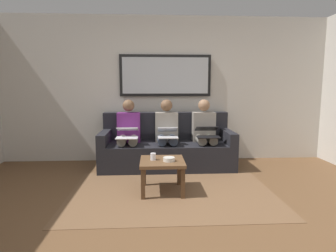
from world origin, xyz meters
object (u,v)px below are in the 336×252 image
(laptop_silver, at_px, (168,133))
(laptop_white, at_px, (127,133))
(person_left, at_px, (205,131))
(laptop_black, at_px, (207,132))
(coffee_table, at_px, (162,165))
(bowl, at_px, (169,159))
(person_right, at_px, (128,132))
(framed_mirror, at_px, (165,76))
(person_middle, at_px, (167,131))
(cup, at_px, (153,157))
(couch, at_px, (167,148))

(laptop_silver, relative_size, laptop_white, 0.96)
(person_left, distance_m, laptop_black, 0.23)
(coffee_table, height_order, laptop_black, laptop_black)
(laptop_silver, bearing_deg, person_left, -159.83)
(bowl, xyz_separation_m, person_right, (0.60, -1.20, 0.16))
(bowl, xyz_separation_m, laptop_silver, (-0.04, -0.97, 0.18))
(person_left, bearing_deg, framed_mirror, -35.52)
(laptop_silver, bearing_deg, framed_mirror, -90.00)
(laptop_white, bearing_deg, person_middle, -159.73)
(cup, height_order, person_right, person_right)
(person_middle, xyz_separation_m, laptop_silver, (0.00, 0.24, 0.02))
(framed_mirror, bearing_deg, laptop_white, 47.28)
(person_left, relative_size, laptop_silver, 3.19)
(bowl, distance_m, person_right, 1.36)
(person_left, distance_m, person_middle, 0.64)
(cup, height_order, laptop_silver, laptop_silver)
(framed_mirror, bearing_deg, person_left, 144.48)
(laptop_black, distance_m, laptop_silver, 0.64)
(couch, height_order, person_middle, person_middle)
(person_left, distance_m, person_right, 1.28)
(coffee_table, bearing_deg, laptop_silver, -97.47)
(framed_mirror, bearing_deg, laptop_silver, 90.00)
(laptop_silver, distance_m, person_right, 0.68)
(couch, bearing_deg, framed_mirror, -90.00)
(cup, bearing_deg, person_left, -127.73)
(laptop_black, distance_m, person_middle, 0.68)
(bowl, bearing_deg, coffee_table, -32.40)
(couch, height_order, person_right, person_right)
(coffee_table, xyz_separation_m, bowl, (-0.08, 0.05, 0.09))
(framed_mirror, relative_size, laptop_black, 4.37)
(person_middle, height_order, laptop_silver, person_middle)
(coffee_table, bearing_deg, laptop_white, -60.32)
(coffee_table, height_order, cup, cup)
(framed_mirror, distance_m, laptop_black, 1.32)
(couch, bearing_deg, laptop_silver, 90.00)
(laptop_silver, relative_size, person_right, 0.31)
(laptop_silver, bearing_deg, cup, 75.24)
(laptop_black, height_order, laptop_silver, laptop_black)
(laptop_silver, bearing_deg, laptop_white, 0.11)
(laptop_white, bearing_deg, bowl, 122.03)
(person_right, bearing_deg, cup, 109.61)
(framed_mirror, height_order, laptop_silver, framed_mirror)
(person_middle, bearing_deg, person_left, 180.00)
(framed_mirror, height_order, bowl, framed_mirror)
(person_left, xyz_separation_m, laptop_silver, (0.64, 0.24, 0.02))
(laptop_white, bearing_deg, couch, -154.52)
(person_left, relative_size, laptop_black, 3.05)
(framed_mirror, bearing_deg, cup, 81.54)
(framed_mirror, height_order, person_right, framed_mirror)
(laptop_black, bearing_deg, couch, -25.16)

